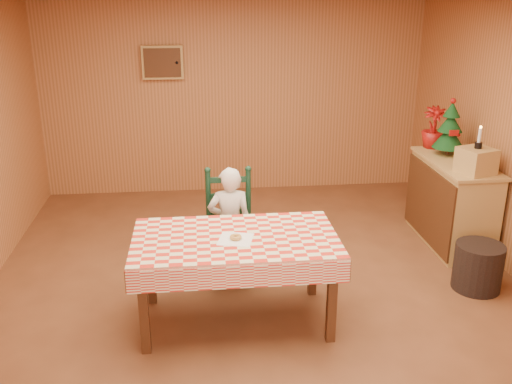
% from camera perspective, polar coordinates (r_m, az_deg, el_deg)
% --- Properties ---
extents(ground, '(6.00, 6.00, 0.00)m').
position_cam_1_polar(ground, '(5.24, 0.24, -10.56)').
color(ground, brown).
rests_on(ground, ground).
extents(cabin_walls, '(5.10, 6.05, 2.65)m').
position_cam_1_polar(cabin_walls, '(5.12, -0.43, 10.53)').
color(cabin_walls, '#AE6D3F').
rests_on(cabin_walls, ground).
extents(dining_table, '(1.66, 0.96, 0.77)m').
position_cam_1_polar(dining_table, '(4.61, -2.08, -5.43)').
color(dining_table, '#4B2814').
rests_on(dining_table, ground).
extents(ladder_chair, '(0.44, 0.40, 1.08)m').
position_cam_1_polar(ladder_chair, '(5.40, -2.66, -3.65)').
color(ladder_chair, black).
rests_on(ladder_chair, ground).
extents(seated_child, '(0.41, 0.27, 1.12)m').
position_cam_1_polar(seated_child, '(5.32, -2.63, -3.31)').
color(seated_child, silver).
rests_on(seated_child, ground).
extents(napkin, '(0.32, 0.32, 0.00)m').
position_cam_1_polar(napkin, '(4.53, -2.04, -4.74)').
color(napkin, white).
rests_on(napkin, dining_table).
extents(donut, '(0.12, 0.12, 0.03)m').
position_cam_1_polar(donut, '(4.52, -2.05, -4.53)').
color(donut, '#BF8D44').
rests_on(donut, napkin).
extents(shelf_unit, '(0.54, 1.24, 0.93)m').
position_cam_1_polar(shelf_unit, '(6.48, 18.91, -1.00)').
color(shelf_unit, tan).
rests_on(shelf_unit, ground).
extents(crate, '(0.38, 0.38, 0.25)m').
position_cam_1_polar(crate, '(5.97, 21.16, 2.94)').
color(crate, tan).
rests_on(crate, shelf_unit).
extents(christmas_tree, '(0.34, 0.34, 0.62)m').
position_cam_1_polar(christmas_tree, '(6.49, 18.81, 5.94)').
color(christmas_tree, '#4B2814').
rests_on(christmas_tree, shelf_unit).
extents(flower_arrangement, '(0.29, 0.29, 0.47)m').
position_cam_1_polar(flower_arrangement, '(6.75, 17.35, 6.19)').
color(flower_arrangement, maroon).
rests_on(flower_arrangement, shelf_unit).
extents(candle_set, '(0.07, 0.07, 0.22)m').
position_cam_1_polar(candle_set, '(5.92, 21.39, 4.69)').
color(candle_set, black).
rests_on(candle_set, crate).
extents(storage_bin, '(0.53, 0.53, 0.44)m').
position_cam_1_polar(storage_bin, '(5.68, 21.32, -6.98)').
color(storage_bin, black).
rests_on(storage_bin, ground).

